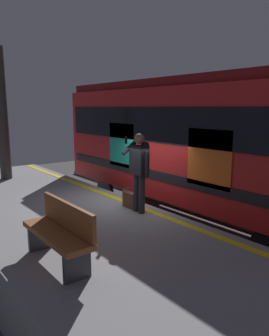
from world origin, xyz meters
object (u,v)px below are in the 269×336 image
(train_carriage, at_px, (196,138))
(station_column, at_px, (2,115))
(passenger, at_px, (140,166))
(handbag, at_px, (130,199))
(bench, at_px, (60,231))

(train_carriage, bearing_deg, station_column, 39.88)
(passenger, distance_m, station_column, 5.58)
(handbag, relative_size, station_column, 0.10)
(bench, bearing_deg, station_column, -10.43)
(station_column, distance_m, bench, 6.73)
(passenger, xyz_separation_m, station_column, (5.35, 1.21, 1.03))
(train_carriage, relative_size, station_column, 2.23)
(train_carriage, height_order, handbag, train_carriage)
(passenger, bearing_deg, bench, 114.42)
(passenger, distance_m, handbag, 0.91)
(passenger, height_order, bench, passenger)
(train_carriage, bearing_deg, bench, 109.92)
(train_carriage, height_order, bench, train_carriage)
(handbag, height_order, station_column, station_column)
(train_carriage, relative_size, passenger, 5.29)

